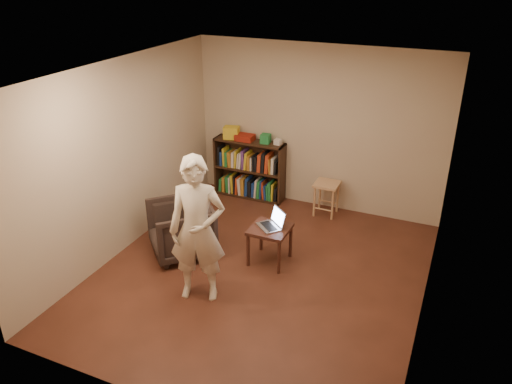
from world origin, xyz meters
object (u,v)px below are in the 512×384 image
at_px(stool, 327,189).
at_px(person, 197,230).
at_px(bookshelf, 250,172).
at_px(laptop, 273,223).
at_px(side_table, 270,233).
at_px(armchair, 181,229).

bearing_deg(stool, person, -106.56).
xyz_separation_m(bookshelf, laptop, (1.10, -1.70, 0.13)).
bearing_deg(bookshelf, stool, -5.22).
bearing_deg(person, bookshelf, 83.00).
bearing_deg(laptop, side_table, -71.18).
relative_size(armchair, side_table, 1.60).
distance_m(armchair, side_table, 1.22).
distance_m(laptop, person, 1.22).
height_order(bookshelf, side_table, bookshelf).
height_order(armchair, person, person).
bearing_deg(laptop, bookshelf, 163.82).
relative_size(bookshelf, person, 0.67).
distance_m(bookshelf, side_table, 2.05).
bearing_deg(laptop, armchair, -123.68).
xyz_separation_m(armchair, person, (0.70, -0.73, 0.52)).
xyz_separation_m(bookshelf, person, (0.59, -2.76, 0.46)).
relative_size(bookshelf, stool, 2.22).
bearing_deg(person, stool, 54.30).
distance_m(armchair, person, 1.14).
height_order(side_table, person, person).
bearing_deg(side_table, laptop, 67.89).
distance_m(bookshelf, armchair, 2.04).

